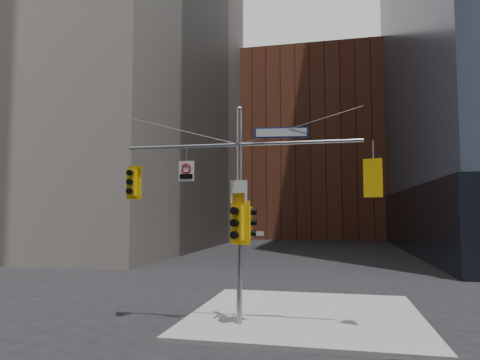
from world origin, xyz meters
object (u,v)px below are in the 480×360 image
at_px(regulatory_sign_arm, 186,170).
at_px(street_sign_blade, 281,133).
at_px(traffic_light_east_arm, 374,178).
at_px(traffic_light_pole_front, 238,223).
at_px(signal_assembly, 239,192).
at_px(traffic_light_pole_side, 249,223).
at_px(traffic_light_west_arm, 132,182).

bearing_deg(regulatory_sign_arm, street_sign_blade, 0.85).
relative_size(traffic_light_east_arm, street_sign_blade, 0.68).
distance_m(traffic_light_east_arm, traffic_light_pole_front, 4.50).
bearing_deg(regulatory_sign_arm, signal_assembly, 1.07).
bearing_deg(traffic_light_pole_side, traffic_light_pole_front, 131.21).
distance_m(signal_assembly, traffic_light_pole_side, 1.06).
distance_m(traffic_light_west_arm, traffic_light_east_arm, 8.14).
bearing_deg(signal_assembly, traffic_light_pole_front, -89.63).
distance_m(traffic_light_pole_front, regulatory_sign_arm, 2.57).
relative_size(traffic_light_west_arm, traffic_light_east_arm, 0.99).
bearing_deg(traffic_light_east_arm, traffic_light_pole_front, 17.87).
xyz_separation_m(traffic_light_east_arm, regulatory_sign_arm, (-6.12, -0.02, 0.37)).
relative_size(traffic_light_pole_side, street_sign_blade, 0.60).
height_order(traffic_light_east_arm, traffic_light_pole_front, traffic_light_east_arm).
height_order(signal_assembly, street_sign_blade, signal_assembly).
relative_size(signal_assembly, regulatory_sign_arm, 11.58).
height_order(street_sign_blade, regulatory_sign_arm, street_sign_blade).
xyz_separation_m(traffic_light_west_arm, traffic_light_east_arm, (8.14, -0.01, 0.00)).
bearing_deg(traffic_light_pole_side, regulatory_sign_arm, 91.69).
bearing_deg(traffic_light_east_arm, signal_assembly, 14.30).
xyz_separation_m(street_sign_blade, regulatory_sign_arm, (-3.26, -0.02, -1.18)).
relative_size(traffic_light_pole_side, regulatory_sign_arm, 1.52).
xyz_separation_m(traffic_light_east_arm, street_sign_blade, (-2.87, 0.00, 1.55)).
distance_m(traffic_light_west_arm, street_sign_blade, 5.50).
bearing_deg(traffic_light_pole_front, traffic_light_west_arm, -169.44).
relative_size(signal_assembly, traffic_light_west_arm, 6.77).
distance_m(traffic_light_west_arm, traffic_light_pole_front, 4.12).
bearing_deg(traffic_light_east_arm, street_sign_blade, 14.25).
bearing_deg(traffic_light_west_arm, signal_assembly, 0.02).
bearing_deg(regulatory_sign_arm, traffic_light_west_arm, 179.50).
distance_m(signal_assembly, traffic_light_west_arm, 3.89).
bearing_deg(signal_assembly, traffic_light_east_arm, 0.02).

